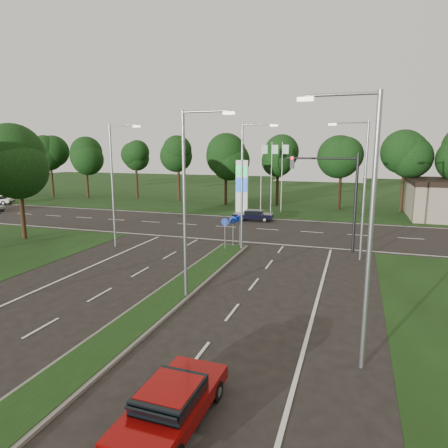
% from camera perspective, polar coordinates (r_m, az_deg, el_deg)
% --- Properties ---
extents(ground, '(160.00, 160.00, 0.00)m').
position_cam_1_polar(ground, '(15.81, -17.43, -17.19)').
color(ground, black).
rests_on(ground, ground).
extents(verge_far, '(160.00, 50.00, 0.02)m').
position_cam_1_polar(verge_far, '(67.12, 11.01, 4.29)').
color(verge_far, black).
rests_on(verge_far, ground).
extents(cross_road, '(160.00, 12.00, 0.02)m').
position_cam_1_polar(cross_road, '(36.92, 4.71, -0.69)').
color(cross_road, black).
rests_on(cross_road, ground).
extents(median_kerb, '(2.00, 26.00, 0.12)m').
position_cam_1_polar(median_kerb, '(18.83, -10.21, -11.98)').
color(median_kerb, slate).
rests_on(median_kerb, ground).
extents(streetlight_median_near, '(2.53, 0.22, 9.00)m').
position_cam_1_polar(streetlight_median_near, '(18.87, -5.14, 4.00)').
color(streetlight_median_near, gray).
rests_on(streetlight_median_near, ground).
extents(streetlight_median_far, '(2.53, 0.22, 9.00)m').
position_cam_1_polar(streetlight_median_far, '(28.28, 2.98, 6.25)').
color(streetlight_median_far, gray).
rests_on(streetlight_median_far, ground).
extents(streetlight_left_far, '(2.53, 0.22, 9.00)m').
position_cam_1_polar(streetlight_left_far, '(30.34, -15.37, 6.19)').
color(streetlight_left_far, gray).
rests_on(streetlight_left_far, ground).
extents(streetlight_right_far, '(2.53, 0.22, 9.00)m').
position_cam_1_polar(streetlight_right_far, '(27.28, 19.05, 5.52)').
color(streetlight_right_far, gray).
rests_on(streetlight_right_far, ground).
extents(streetlight_right_near, '(2.53, 0.22, 9.00)m').
position_cam_1_polar(streetlight_right_near, '(13.37, 19.48, 0.67)').
color(streetlight_right_near, gray).
rests_on(streetlight_right_near, ground).
extents(traffic_signal, '(5.10, 0.42, 7.00)m').
position_cam_1_polar(traffic_signal, '(29.33, 15.82, 5.18)').
color(traffic_signal, black).
rests_on(traffic_signal, ground).
extents(median_signs, '(1.16, 1.76, 2.38)m').
position_cam_1_polar(median_signs, '(29.39, 1.24, -0.19)').
color(median_signs, gray).
rests_on(median_signs, ground).
extents(gas_pylon, '(5.80, 1.26, 8.00)m').
position_cam_1_polar(gas_pylon, '(46.09, 2.85, 5.62)').
color(gas_pylon, silver).
rests_on(gas_pylon, ground).
extents(tree_left_far, '(5.20, 5.20, 8.86)m').
position_cam_1_polar(tree_left_far, '(36.44, -28.31, 7.62)').
color(tree_left_far, black).
rests_on(tree_left_far, ground).
extents(treeline_far, '(6.00, 6.00, 9.90)m').
position_cam_1_polar(treeline_far, '(51.81, 9.18, 10.08)').
color(treeline_far, black).
rests_on(treeline_far, ground).
extents(red_sedan, '(1.82, 4.22, 1.15)m').
position_cam_1_polar(red_sedan, '(11.70, -7.54, -24.05)').
color(red_sedan, '#7C0706').
rests_on(red_sedan, ground).
extents(navy_sedan, '(4.16, 2.03, 1.11)m').
position_cam_1_polar(navy_sedan, '(40.96, 4.19, 1.30)').
color(navy_sedan, black).
rests_on(navy_sedan, ground).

